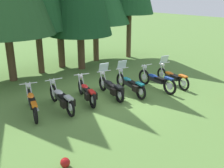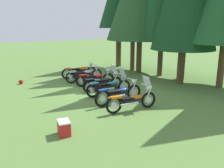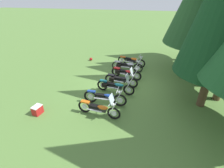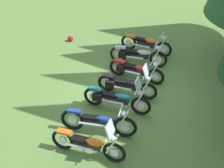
# 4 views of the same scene
# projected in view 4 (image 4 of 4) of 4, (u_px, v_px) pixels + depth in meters

# --- Properties ---
(ground_plane) EXTENTS (80.00, 80.00, 0.00)m
(ground_plane) POSITION_uv_depth(u_px,v_px,m) (125.00, 94.00, 13.04)
(ground_plane) COLOR #547A38
(motorcycle_0) EXTENTS (0.85, 2.27, 1.00)m
(motorcycle_0) POSITION_uv_depth(u_px,v_px,m) (146.00, 44.00, 15.44)
(motorcycle_0) COLOR black
(motorcycle_0) RESTS_ON ground_plane
(motorcycle_1) EXTENTS (0.75, 2.38, 1.01)m
(motorcycle_1) POSITION_uv_depth(u_px,v_px,m) (137.00, 55.00, 14.60)
(motorcycle_1) COLOR black
(motorcycle_1) RESTS_ON ground_plane
(motorcycle_2) EXTENTS (0.92, 2.19, 0.99)m
(motorcycle_2) POSITION_uv_depth(u_px,v_px,m) (135.00, 70.00, 13.64)
(motorcycle_2) COLOR black
(motorcycle_2) RESTS_ON ground_plane
(motorcycle_3) EXTENTS (0.84, 2.22, 1.35)m
(motorcycle_3) POSITION_uv_depth(u_px,v_px,m) (126.00, 85.00, 12.74)
(motorcycle_3) COLOR black
(motorcycle_3) RESTS_ON ground_plane
(motorcycle_4) EXTENTS (0.80, 2.37, 1.36)m
(motorcycle_4) POSITION_uv_depth(u_px,v_px,m) (116.00, 98.00, 12.01)
(motorcycle_4) COLOR black
(motorcycle_4) RESTS_ON ground_plane
(motorcycle_5) EXTENTS (0.66, 2.42, 1.03)m
(motorcycle_5) POSITION_uv_depth(u_px,v_px,m) (99.00, 122.00, 10.98)
(motorcycle_5) COLOR black
(motorcycle_5) RESTS_ON ground_plane
(motorcycle_6) EXTENTS (0.71, 2.27, 1.35)m
(motorcycle_6) POSITION_uv_depth(u_px,v_px,m) (89.00, 144.00, 10.15)
(motorcycle_6) COLOR black
(motorcycle_6) RESTS_ON ground_plane
(dropped_helmet) EXTENTS (0.26, 0.26, 0.26)m
(dropped_helmet) POSITION_uv_depth(u_px,v_px,m) (70.00, 39.00, 16.59)
(dropped_helmet) COLOR maroon
(dropped_helmet) RESTS_ON ground_plane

